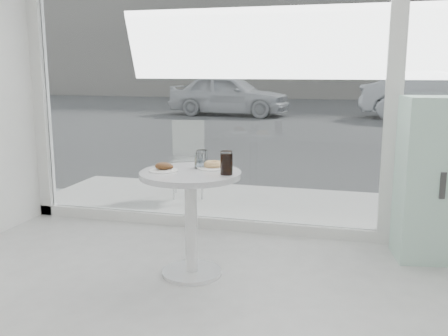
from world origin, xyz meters
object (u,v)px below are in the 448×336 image
(mint_cabinet, at_px, (439,180))
(car_white, at_px, (229,95))
(plate_fritter, at_px, (164,168))
(cola_glass, at_px, (226,163))
(car_silver, at_px, (440,96))
(plate_donut, at_px, (213,166))
(patio_chair, at_px, (188,153))
(water_tumbler_a, at_px, (199,162))
(main_table, at_px, (191,202))
(water_tumbler_b, at_px, (202,160))

(mint_cabinet, height_order, car_white, car_white)
(mint_cabinet, xyz_separation_m, car_white, (-4.70, 11.66, 0.02))
(plate_fritter, relative_size, cola_glass, 1.25)
(car_silver, bearing_deg, plate_donut, -178.70)
(patio_chair, bearing_deg, water_tumbler_a, -85.55)
(main_table, relative_size, plate_donut, 3.28)
(water_tumbler_a, bearing_deg, main_table, -98.85)
(car_white, bearing_deg, plate_donut, -160.52)
(main_table, distance_m, water_tumbler_a, 0.30)
(patio_chair, bearing_deg, cola_glass, -81.35)
(plate_donut, bearing_deg, mint_cabinet, 22.09)
(water_tumbler_b, bearing_deg, water_tumbler_a, -150.85)
(cola_glass, bearing_deg, plate_fritter, -177.80)
(mint_cabinet, bearing_deg, plate_fritter, -165.47)
(patio_chair, distance_m, plate_fritter, 2.20)
(plate_donut, bearing_deg, plate_fritter, -147.17)
(car_white, relative_size, car_silver, 0.89)
(main_table, relative_size, mint_cabinet, 0.60)
(mint_cabinet, distance_m, car_silver, 11.81)
(plate_fritter, bearing_deg, water_tumbler_b, 42.29)
(plate_fritter, relative_size, water_tumbler_a, 1.86)
(main_table, xyz_separation_m, water_tumbler_a, (0.02, 0.14, 0.27))
(main_table, bearing_deg, car_white, 103.31)
(mint_cabinet, bearing_deg, patio_chair, 143.85)
(car_white, distance_m, cola_glass, 12.91)
(mint_cabinet, height_order, water_tumbler_a, mint_cabinet)
(patio_chair, height_order, car_white, car_white)
(main_table, distance_m, patio_chair, 2.19)
(patio_chair, relative_size, water_tumbler_a, 7.79)
(car_white, bearing_deg, cola_glass, -160.08)
(mint_cabinet, height_order, plate_donut, mint_cabinet)
(main_table, xyz_separation_m, mint_cabinet, (1.75, 0.81, 0.09))
(mint_cabinet, relative_size, water_tumbler_b, 9.65)
(water_tumbler_a, bearing_deg, car_silver, 74.83)
(main_table, relative_size, water_tumbler_a, 7.03)
(water_tumbler_a, bearing_deg, car_white, 103.55)
(main_table, distance_m, mint_cabinet, 1.93)
(water_tumbler_b, bearing_deg, main_table, -104.63)
(main_table, distance_m, cola_glass, 0.40)
(car_white, bearing_deg, water_tumbler_b, -160.89)
(cola_glass, bearing_deg, plate_donut, 129.80)
(car_white, bearing_deg, car_silver, -84.16)
(plate_fritter, xyz_separation_m, cola_glass, (0.45, 0.02, 0.05))
(main_table, xyz_separation_m, plate_fritter, (-0.18, -0.05, 0.25))
(car_silver, bearing_deg, mint_cabinet, -171.87)
(water_tumbler_a, xyz_separation_m, water_tumbler_b, (0.02, 0.01, 0.01))
(plate_fritter, bearing_deg, water_tumbler_a, 43.22)
(patio_chair, distance_m, cola_glass, 2.34)
(patio_chair, height_order, water_tumbler_b, same)
(plate_fritter, height_order, plate_donut, plate_fritter)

